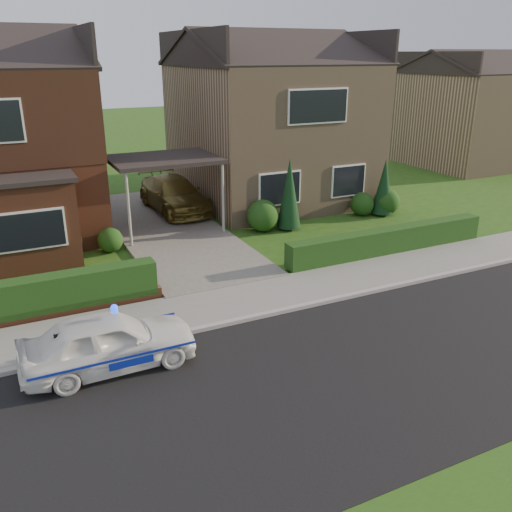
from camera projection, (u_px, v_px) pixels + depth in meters
ground at (328, 379)px, 11.12m from camera, size 120.00×120.00×0.00m
road at (328, 379)px, 11.12m from camera, size 60.00×6.00×0.02m
kerb at (262, 316)px, 13.66m from camera, size 60.00×0.16×0.12m
sidewalk at (244, 300)px, 14.55m from camera, size 60.00×2.00×0.10m
driveway at (168, 229)px, 20.36m from camera, size 3.80×12.00×0.12m
house_right at (269, 116)px, 23.98m from camera, size 7.50×8.06×7.25m
carport_link at (164, 161)px, 19.41m from camera, size 3.80×3.00×2.77m
dwarf_wall at (7, 321)px, 13.15m from camera, size 7.70×0.25×0.36m
hedge_left at (8, 325)px, 13.34m from camera, size 7.50×0.55×0.90m
hedge_right at (387, 254)px, 17.99m from camera, size 7.50×0.55×0.80m
shrub_left_mid at (60, 243)px, 17.08m from camera, size 1.32×1.32×1.32m
shrub_left_near at (110, 240)px, 18.07m from camera, size 0.84×0.84×0.84m
shrub_right_near at (263, 216)px, 20.13m from camera, size 1.20×1.20×1.20m
shrub_right_mid at (362, 204)px, 22.13m from camera, size 0.96×0.96×0.96m
shrub_right_far at (386, 202)px, 22.27m from camera, size 1.08×1.08×1.08m
conifer_a at (289, 196)px, 20.12m from camera, size 0.90×0.90×2.60m
conifer_b at (384, 189)px, 21.99m from camera, size 0.90×0.90×2.20m
neighbour_right at (468, 119)px, 31.84m from camera, size 6.50×7.00×5.20m
police_car at (109, 342)px, 11.31m from camera, size 3.33×3.62×1.40m
driveway_car at (174, 194)px, 22.39m from camera, size 2.11×4.75×1.36m
potted_plant_a at (68, 255)px, 17.00m from camera, size 0.41×0.32×0.68m
potted_plant_c at (134, 279)px, 15.00m from camera, size 0.59×0.59×0.83m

